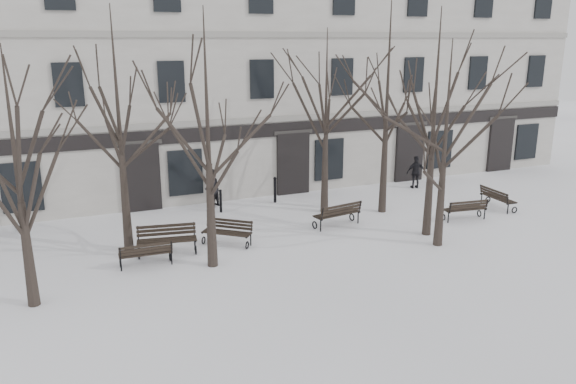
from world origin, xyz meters
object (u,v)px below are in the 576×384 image
bench_4 (338,214)px  bench_5 (497,198)px  tree_0 (14,149)px  bench_3 (227,231)px  bench_1 (146,253)px  tree_3 (435,97)px  tree_1 (207,110)px  bench_0 (167,239)px  bench_2 (466,209)px  tree_2 (447,120)px

bench_4 → bench_5: size_ratio=1.13×
tree_0 → bench_3: (6.34, 2.49, -3.91)m
bench_1 → bench_5: bench_5 is taller
tree_3 → bench_5: (4.84, 1.59, -4.64)m
tree_1 → bench_3: (1.03, 1.70, -4.55)m
bench_0 → bench_1: size_ratio=1.21×
tree_0 → bench_2: tree_0 is taller
bench_0 → bench_1: bearing=-125.4°
tree_2 → tree_3: tree_3 is taller
tree_1 → tree_3: size_ratio=0.98×
bench_1 → bench_5: 15.09m
bench_0 → bench_2: 11.90m
bench_1 → bench_4: 7.66m
tree_2 → bench_5: 7.04m
tree_0 → bench_3: 7.85m
bench_1 → bench_3: (3.03, 0.94, 0.02)m
bench_0 → bench_1: (-0.85, -0.85, -0.08)m
bench_2 → bench_3: size_ratio=1.05×
tree_3 → bench_4: bearing=141.9°
bench_2 → bench_5: bearing=-154.6°
tree_0 → tree_1: size_ratio=0.87×
tree_2 → bench_5: size_ratio=3.97×
tree_1 → bench_3: 4.97m
bench_1 → bench_0: bearing=-132.6°
tree_0 → bench_4: tree_0 is taller
bench_0 → bench_2: size_ratio=1.13×
bench_3 → tree_0: bearing=-118.7°
bench_3 → bench_4: bench_4 is taller
tree_1 → bench_2: bearing=3.3°
tree_1 → bench_5: tree_1 is taller
bench_3 → bench_5: size_ratio=0.97×
bench_3 → bench_4: bearing=42.5°
bench_0 → bench_3: (2.18, 0.10, -0.06)m
tree_3 → bench_1: (-10.24, 0.94, -4.66)m
tree_3 → bench_5: 6.89m
bench_3 → bench_2: bearing=33.5°
bench_1 → bench_4: bearing=-169.0°
bench_2 → bench_4: size_ratio=0.90×
tree_3 → bench_3: bearing=165.4°
bench_1 → bench_4: (7.58, 1.15, 0.07)m
bench_1 → tree_3: bearing=177.1°
tree_1 → tree_3: tree_3 is taller
tree_0 → tree_3: size_ratio=0.86×
tree_0 → tree_3: 13.59m
bench_4 → bench_5: (7.50, -0.50, -0.05)m
tree_3 → bench_4: size_ratio=4.04×
bench_0 → bench_3: bench_0 is taller
bench_5 → bench_1: bearing=95.1°
tree_1 → bench_4: tree_1 is taller
bench_1 → bench_5: bearing=-175.1°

